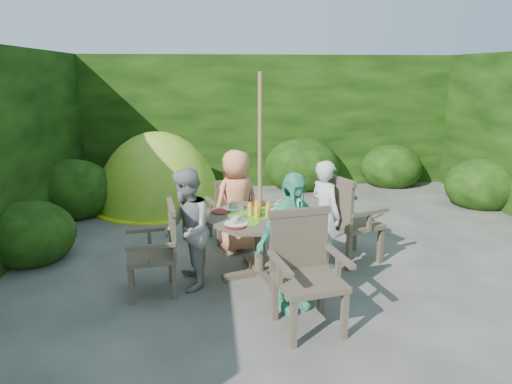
{
  "coord_description": "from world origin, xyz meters",
  "views": [
    {
      "loc": [
        -1.18,
        -5.18,
        2.2
      ],
      "look_at": [
        -0.66,
        -0.11,
        0.85
      ],
      "focal_mm": 32.0,
      "sensor_mm": 36.0,
      "label": 1
    }
  ],
  "objects": [
    {
      "name": "parasol_pole",
      "position": [
        -0.66,
        -0.51,
        1.1
      ],
      "size": [
        0.05,
        0.05,
        2.2
      ],
      "primitive_type": "cylinder",
      "rotation": [
        0.0,
        0.0,
        0.26
      ],
      "color": "olive",
      "rests_on": "ground"
    },
    {
      "name": "garden_chair_left",
      "position": [
        -1.72,
        -0.8,
        0.48
      ],
      "size": [
        0.55,
        0.6,
        0.89
      ],
      "rotation": [
        0.0,
        0.0,
        -1.42
      ],
      "color": "#3F3629",
      "rests_on": "ground"
    },
    {
      "name": "child_front",
      "position": [
        -0.45,
        -1.29,
        0.67
      ],
      "size": [
        0.84,
        0.69,
        1.33
      ],
      "primitive_type": "imported",
      "rotation": [
        0.0,
        0.0,
        0.55
      ],
      "color": "#54C59B",
      "rests_on": "ground"
    },
    {
      "name": "hedge_enclosure",
      "position": [
        0.0,
        1.33,
        1.25
      ],
      "size": [
        9.0,
        9.0,
        2.5
      ],
      "color": "black",
      "rests_on": "ground"
    },
    {
      "name": "ground",
      "position": [
        0.0,
        0.0,
        0.0
      ],
      "size": [
        60.0,
        60.0,
        0.0
      ],
      "primitive_type": "plane",
      "color": "#43413C",
      "rests_on": "ground"
    },
    {
      "name": "garden_chair_front",
      "position": [
        -0.37,
        -1.57,
        0.53
      ],
      "size": [
        0.69,
        0.63,
        0.99
      ],
      "rotation": [
        0.0,
        0.0,
        0.19
      ],
      "color": "#3F3629",
      "rests_on": "ground"
    },
    {
      "name": "child_right",
      "position": [
        0.12,
        -0.31,
        0.62
      ],
      "size": [
        0.46,
        0.54,
        1.24
      ],
      "primitive_type": "imported",
      "rotation": [
        0.0,
        0.0,
        2.0
      ],
      "color": "silver",
      "rests_on": "ground"
    },
    {
      "name": "child_back",
      "position": [
        -0.86,
        0.26,
        0.64
      ],
      "size": [
        0.75,
        0.67,
        1.28
      ],
      "primitive_type": "imported",
      "rotation": [
        0.0,
        0.0,
        3.67
      ],
      "color": "#F99466",
      "rests_on": "ground"
    },
    {
      "name": "garden_chair_right",
      "position": [
        0.4,
        -0.25,
        0.54
      ],
      "size": [
        0.72,
        0.76,
        1.01
      ],
      "rotation": [
        0.0,
        0.0,
        1.96
      ],
      "color": "#3F3629",
      "rests_on": "ground"
    },
    {
      "name": "dome_tent",
      "position": [
        -2.05,
        2.39,
        0.0
      ],
      "size": [
        2.18,
        2.18,
        2.49
      ],
      "rotation": [
        0.0,
        0.0,
        0.06
      ],
      "color": "#85B322",
      "rests_on": "ground"
    },
    {
      "name": "child_left",
      "position": [
        -1.43,
        -0.72,
        0.63
      ],
      "size": [
        0.53,
        0.65,
        1.26
      ],
      "primitive_type": "imported",
      "rotation": [
        0.0,
        0.0,
        -1.48
      ],
      "color": "gray",
      "rests_on": "ground"
    },
    {
      "name": "patio_table",
      "position": [
        -0.65,
        -0.51,
        0.58
      ],
      "size": [
        1.46,
        1.46,
        0.83
      ],
      "rotation": [
        0.0,
        0.0,
        0.26
      ],
      "color": "#3F3629",
      "rests_on": "ground"
    },
    {
      "name": "garden_chair_back",
      "position": [
        -0.93,
        0.55,
        0.45
      ],
      "size": [
        0.61,
        0.57,
        0.84
      ],
      "rotation": [
        0.0,
        0.0,
        3.44
      ],
      "color": "#3F3629",
      "rests_on": "ground"
    }
  ]
}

